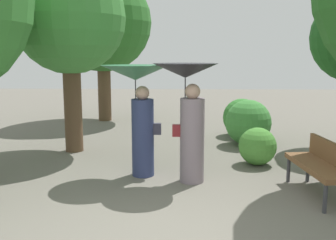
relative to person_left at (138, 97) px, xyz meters
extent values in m
plane|color=#6B665B|center=(0.51, -2.06, -1.42)|extent=(40.00, 40.00, 0.00)
cylinder|color=navy|center=(0.07, 0.00, -0.73)|extent=(0.39, 0.39, 1.38)
sphere|color=tan|center=(0.07, 0.00, 0.07)|extent=(0.25, 0.25, 0.25)
cylinder|color=#333338|center=(-0.05, 0.00, -0.12)|extent=(0.02, 0.02, 0.81)
cone|color=#33724C|center=(-0.05, 0.00, 0.42)|extent=(1.20, 1.20, 0.26)
cube|color=#333342|center=(0.33, -0.01, -0.57)|extent=(0.14, 0.10, 0.20)
cylinder|color=gray|center=(0.94, -0.33, -0.71)|extent=(0.41, 0.41, 1.43)
sphere|color=tan|center=(0.94, -0.33, 0.13)|extent=(0.26, 0.26, 0.26)
cylinder|color=#333338|center=(0.82, -0.32, -0.07)|extent=(0.02, 0.02, 0.83)
cone|color=black|center=(0.82, -0.32, 0.47)|extent=(1.08, 1.08, 0.24)
cube|color=maroon|center=(0.67, -0.32, -0.54)|extent=(0.14, 0.10, 0.20)
cylinder|color=#38383D|center=(2.59, -0.30, -1.20)|extent=(0.06, 0.06, 0.44)
cylinder|color=#38383D|center=(2.92, -0.27, -1.20)|extent=(0.06, 0.06, 0.44)
cylinder|color=#38383D|center=(2.72, -1.64, -1.20)|extent=(0.06, 0.06, 0.44)
cube|color=brown|center=(2.82, -0.95, -0.96)|extent=(0.59, 1.54, 0.08)
cube|color=brown|center=(3.06, -0.93, -0.77)|extent=(0.21, 1.50, 0.35)
cylinder|color=brown|center=(-1.65, 1.76, 0.54)|extent=(0.39, 0.39, 3.92)
sphere|color=#428C3D|center=(-1.65, 1.76, 1.52)|extent=(2.43, 2.43, 2.43)
cylinder|color=brown|center=(-1.75, 5.94, 0.69)|extent=(0.42, 0.42, 4.22)
sphere|color=#2D6B28|center=(-1.75, 5.94, 1.74)|extent=(3.12, 3.12, 3.12)
sphere|color=#4C9338|center=(2.26, 0.75, -1.05)|extent=(0.74, 0.74, 0.74)
sphere|color=#428C3D|center=(2.36, 2.47, -0.88)|extent=(1.09, 1.09, 1.09)
sphere|color=#387F33|center=(2.38, 3.53, -0.92)|extent=(1.00, 1.00, 1.00)
camera|label=1|loc=(0.73, -6.78, 0.72)|focal=41.75mm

